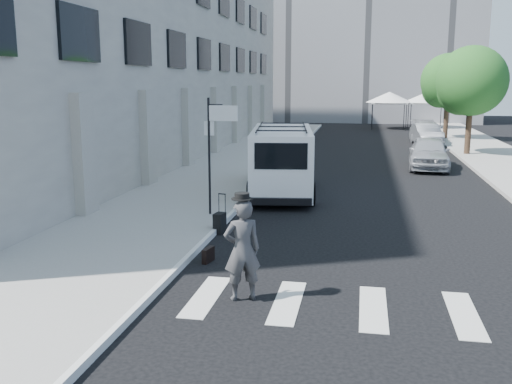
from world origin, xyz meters
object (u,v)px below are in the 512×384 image
at_px(businessman, 242,250).
at_px(parked_car_b, 426,135).
at_px(parked_car_c, 426,131).
at_px(parked_car_a, 429,153).
at_px(cargo_van, 282,160).
at_px(briefcase, 208,255).
at_px(suitcase, 220,223).

bearing_deg(businessman, parked_car_b, -128.74).
bearing_deg(businessman, parked_car_c, -128.04).
distance_m(businessman, parked_car_a, 18.66).
bearing_deg(businessman, cargo_van, -112.25).
height_order(briefcase, parked_car_c, parked_car_c).
bearing_deg(parked_car_a, businessman, -102.68).
xyz_separation_m(parked_car_a, parked_car_c, (1.23, 13.53, -0.08)).
relative_size(businessman, parked_car_b, 0.47).
height_order(businessman, suitcase, businessman).
height_order(businessman, cargo_van, cargo_van).
relative_size(suitcase, cargo_van, 0.16).
height_order(briefcase, cargo_van, cargo_van).
xyz_separation_m(suitcase, parked_car_a, (6.90, 13.28, 0.48)).
height_order(briefcase, parked_car_a, parked_car_a).
xyz_separation_m(briefcase, parked_car_b, (7.46, 26.16, 0.52)).
distance_m(cargo_van, parked_car_c, 22.05).
relative_size(businessman, cargo_van, 0.30).
distance_m(briefcase, parked_car_b, 27.21).
bearing_deg(suitcase, parked_car_c, 83.59).
xyz_separation_m(suitcase, cargo_van, (0.87, 5.99, 0.96)).
xyz_separation_m(briefcase, parked_car_c, (7.76, 29.34, 0.52)).
bearing_deg(parked_car_c, parked_car_a, -97.73).
relative_size(cargo_van, parked_car_a, 1.48).
distance_m(suitcase, parked_car_b, 24.90).
distance_m(briefcase, parked_car_c, 30.35).
height_order(suitcase, parked_car_a, parked_car_a).
distance_m(suitcase, cargo_van, 6.13).
relative_size(parked_car_a, parked_car_c, 0.95).
bearing_deg(parked_car_c, briefcase, -107.35).
bearing_deg(parked_car_a, parked_car_b, 88.58).
xyz_separation_m(businessman, parked_car_c, (6.50, 31.43, -0.29)).
bearing_deg(briefcase, parked_car_c, 86.64).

